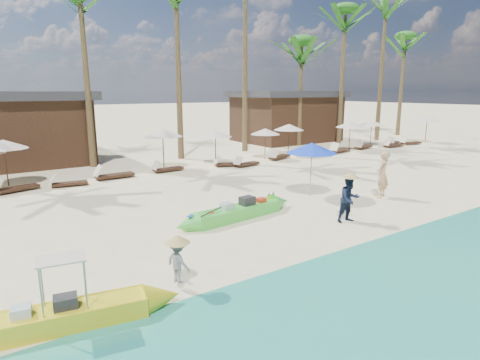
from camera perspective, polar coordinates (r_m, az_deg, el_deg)
ground at (r=13.91m, az=9.06°, el=-5.77°), size 240.00×240.00×0.00m
wet_sand_strip at (r=11.06m, az=27.32°, el=-12.02°), size 240.00×4.50×0.01m
green_canoe at (r=13.93m, az=-0.35°, el=-4.55°), size 5.53×1.07×0.70m
yellow_canoe at (r=8.58m, az=-24.86°, el=-17.39°), size 5.30×1.25×1.38m
tourist at (r=17.46m, az=19.59°, el=0.76°), size 0.84×0.70×1.96m
vendor_green at (r=13.90m, az=15.30°, el=-2.64°), size 0.86×0.72×1.60m
vendor_yellow at (r=9.10m, az=-8.78°, el=-11.37°), size 0.54×0.72×0.99m
blue_umbrella at (r=16.74m, az=10.17°, el=4.50°), size 2.10×2.10×2.26m
resort_parasol_4 at (r=21.25m, az=-30.61°, el=4.40°), size 2.10×2.10×2.17m
lounger_4_left at (r=20.07m, az=-29.46°, el=-0.95°), size 1.91×1.05×0.62m
lounger_4_right at (r=20.17m, az=-23.41°, el=-0.34°), size 1.69×0.72×0.56m
resort_parasol_5 at (r=22.56m, az=-10.95°, el=6.63°), size 2.24×2.24×2.31m
lounger_5_left at (r=21.10m, az=-17.75°, el=0.74°), size 1.98×0.65×0.67m
resort_parasol_6 at (r=23.81m, az=-3.55°, el=6.63°), size 2.01×2.01×2.08m
lounger_6_left at (r=22.21m, az=-10.48°, el=1.64°), size 1.76×0.61×0.59m
lounger_6_right at (r=23.39m, az=-1.92°, el=2.37°), size 1.74×1.00×0.56m
resort_parasol_7 at (r=25.81m, az=3.62°, el=6.91°), size 1.92×1.92×1.98m
lounger_7_left at (r=23.40m, az=0.79°, el=2.39°), size 1.75×0.77×0.57m
lounger_7_right at (r=25.95m, az=5.50°, el=3.40°), size 1.97×1.19×0.64m
resort_parasol_8 at (r=27.50m, az=6.97°, el=7.48°), size 2.07×2.07×2.13m
lounger_8_left at (r=27.59m, az=10.99°, el=3.74°), size 1.76×0.61×0.59m
resort_parasol_9 at (r=30.17m, az=15.43°, el=7.61°), size 2.10×2.10×2.16m
lounger_9_left at (r=29.48m, az=13.94°, el=4.22°), size 2.06×1.00×0.67m
lounger_9_right at (r=31.82m, az=17.07°, el=4.61°), size 2.00×1.00×0.65m
resort_parasol_10 at (r=33.93m, az=18.23°, el=7.74°), size 1.96×1.96×2.02m
lounger_10_left at (r=33.47m, az=20.87°, el=4.68°), size 1.79×0.69×0.59m
lounger_10_right at (r=35.13m, az=21.01°, el=5.04°), size 1.98×1.12×0.64m
resort_parasol_11 at (r=37.64m, az=25.09°, el=7.89°), size 2.16×2.16×2.22m
lounger_11_left at (r=35.66m, az=22.99°, el=4.96°), size 1.90×0.94×0.62m
palm_3 at (r=24.91m, az=-21.69°, el=21.56°), size 2.08×2.08×10.52m
palm_4 at (r=26.64m, az=-9.06°, el=23.52°), size 2.08×2.08×11.70m
palm_6 at (r=32.70m, az=8.74°, el=17.23°), size 2.08×2.08×8.51m
palm_7 at (r=34.94m, az=14.66°, el=19.88°), size 2.08×2.08×11.08m
palm_8 at (r=38.32m, az=19.97°, el=20.67°), size 2.08×2.08×12.70m
palm_9 at (r=43.06m, az=22.36°, el=16.67°), size 2.08×2.08×9.82m
pavilion_east at (r=35.66m, az=6.61°, el=9.09°), size 8.80×6.60×4.30m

